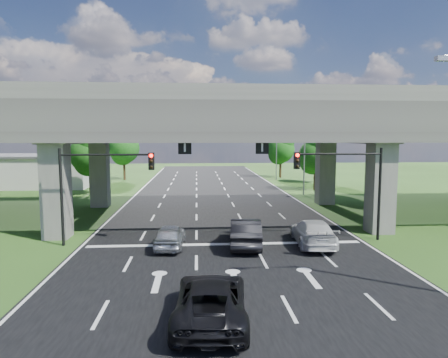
{
  "coord_description": "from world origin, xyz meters",
  "views": [
    {
      "loc": [
        -1.74,
        -20.7,
        6.69
      ],
      "look_at": [
        0.2,
        7.7,
        3.67
      ],
      "focal_mm": 32.0,
      "sensor_mm": 36.0,
      "label": 1
    }
  ],
  "objects": [
    {
      "name": "tree_right_far",
      "position": [
        12.05,
        44.0,
        4.82
      ],
      "size": [
        4.5,
        4.5,
        7.8
      ],
      "color": "black",
      "rests_on": "ground"
    },
    {
      "name": "tree_right_mid",
      "position": [
        16.05,
        36.0,
        4.17
      ],
      "size": [
        3.91,
        3.9,
        6.76
      ],
      "color": "black",
      "rests_on": "ground"
    },
    {
      "name": "tree_right_near",
      "position": [
        13.05,
        28.0,
        4.5
      ],
      "size": [
        4.2,
        4.2,
        7.28
      ],
      "color": "black",
      "rests_on": "ground"
    },
    {
      "name": "ground",
      "position": [
        0.0,
        0.0,
        0.0
      ],
      "size": [
        160.0,
        160.0,
        0.0
      ],
      "primitive_type": "plane",
      "color": "#284616",
      "rests_on": "ground"
    },
    {
      "name": "car_dark",
      "position": [
        1.2,
        3.0,
        0.88
      ],
      "size": [
        2.28,
        5.29,
        1.69
      ],
      "primitive_type": "imported",
      "rotation": [
        0.0,
        0.0,
        3.04
      ],
      "color": "black",
      "rests_on": "road"
    },
    {
      "name": "tree_left_near",
      "position": [
        -13.95,
        26.0,
        4.82
      ],
      "size": [
        4.5,
        4.5,
        7.8
      ],
      "color": "black",
      "rests_on": "ground"
    },
    {
      "name": "streetlight_far",
      "position": [
        10.1,
        24.0,
        5.85
      ],
      "size": [
        3.38,
        0.25,
        10.0
      ],
      "color": "gray",
      "rests_on": "ground"
    },
    {
      "name": "tree_left_far",
      "position": [
        -12.95,
        42.0,
        5.14
      ],
      "size": [
        4.8,
        4.8,
        8.32
      ],
      "color": "black",
      "rests_on": "ground"
    },
    {
      "name": "car_white",
      "position": [
        5.4,
        3.0,
        0.81
      ],
      "size": [
        2.62,
        5.54,
        1.56
      ],
      "primitive_type": "imported",
      "rotation": [
        0.0,
        0.0,
        3.06
      ],
      "color": "#B9B9B9",
      "rests_on": "road"
    },
    {
      "name": "streetlight_beyond",
      "position": [
        10.1,
        40.0,
        5.85
      ],
      "size": [
        3.38,
        0.25,
        10.0
      ],
      "color": "gray",
      "rests_on": "ground"
    },
    {
      "name": "tree_left_mid",
      "position": [
        -16.95,
        34.0,
        4.17
      ],
      "size": [
        3.91,
        3.9,
        6.76
      ],
      "color": "black",
      "rests_on": "ground"
    },
    {
      "name": "warehouse",
      "position": [
        -26.0,
        35.0,
        2.0
      ],
      "size": [
        20.0,
        10.0,
        4.0
      ],
      "primitive_type": "cube",
      "color": "#9E9E99",
      "rests_on": "ground"
    },
    {
      "name": "car_trailing",
      "position": [
        -1.26,
        -6.76,
        0.8
      ],
      "size": [
        2.89,
        5.67,
        1.53
      ],
      "primitive_type": "imported",
      "rotation": [
        0.0,
        0.0,
        3.08
      ],
      "color": "black",
      "rests_on": "road"
    },
    {
      "name": "overpass",
      "position": [
        0.0,
        12.0,
        7.92
      ],
      "size": [
        80.0,
        15.0,
        10.0
      ],
      "color": "#312F2D",
      "rests_on": "ground"
    },
    {
      "name": "car_silver",
      "position": [
        -3.38,
        3.0,
        0.74
      ],
      "size": [
        1.9,
        4.23,
        1.41
      ],
      "primitive_type": "imported",
      "rotation": [
        0.0,
        0.0,
        3.09
      ],
      "color": "#B2B6BB",
      "rests_on": "road"
    },
    {
      "name": "signal_right",
      "position": [
        7.82,
        3.94,
        4.19
      ],
      "size": [
        5.76,
        0.54,
        6.0
      ],
      "color": "black",
      "rests_on": "ground"
    },
    {
      "name": "road",
      "position": [
        0.0,
        10.0,
        0.01
      ],
      "size": [
        18.0,
        120.0,
        0.03
      ],
      "primitive_type": "cube",
      "color": "black",
      "rests_on": "ground"
    },
    {
      "name": "signal_left",
      "position": [
        -7.82,
        3.94,
        4.19
      ],
      "size": [
        5.76,
        0.54,
        6.0
      ],
      "color": "black",
      "rests_on": "ground"
    }
  ]
}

